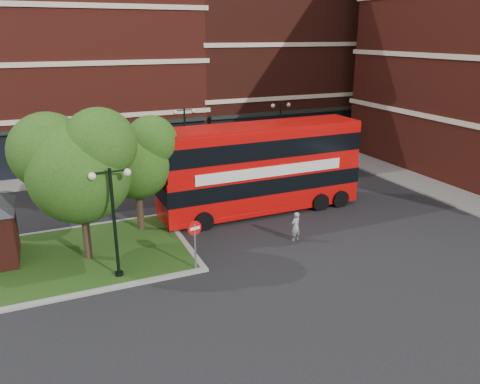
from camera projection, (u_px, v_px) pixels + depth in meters
name	position (u px, v px, depth m)	size (l,w,h in m)	color
ground	(237.00, 257.00, 22.38)	(120.00, 120.00, 0.00)	black
pavement_far	(155.00, 169.00, 36.69)	(44.00, 3.00, 0.12)	slate
pavement_side	(458.00, 198.00, 30.30)	(3.00, 28.00, 0.12)	slate
terrace_far_left	(31.00, 75.00, 37.97)	(26.00, 12.00, 14.00)	maroon
terrace_far_right	(272.00, 57.00, 45.93)	(18.00, 12.00, 16.00)	#471911
traffic_island	(55.00, 260.00, 21.95)	(12.60, 7.60, 0.15)	gray
tree_island_west	(76.00, 162.00, 20.59)	(5.40, 4.71, 7.21)	#2D2116
tree_island_east	(134.00, 155.00, 24.06)	(4.46, 3.90, 6.29)	#2D2116
lamp_island	(114.00, 218.00, 19.57)	(1.72, 0.36, 5.00)	black
lamp_far_left	(185.00, 137.00, 34.82)	(1.72, 0.36, 5.00)	black
lamp_far_right	(280.00, 129.00, 37.83)	(1.72, 0.36, 5.00)	black
bus	(261.00, 162.00, 27.30)	(12.09, 2.91, 4.61)	#BE0907
woman	(296.00, 226.00, 24.00)	(0.56, 0.37, 1.54)	gray
car_silver	(150.00, 163.00, 35.86)	(1.84, 4.56, 1.55)	silver
car_white	(199.00, 163.00, 35.88)	(1.51, 4.32, 1.42)	silver
no_entry_sign	(195.00, 236.00, 20.55)	(0.67, 0.18, 2.42)	slate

